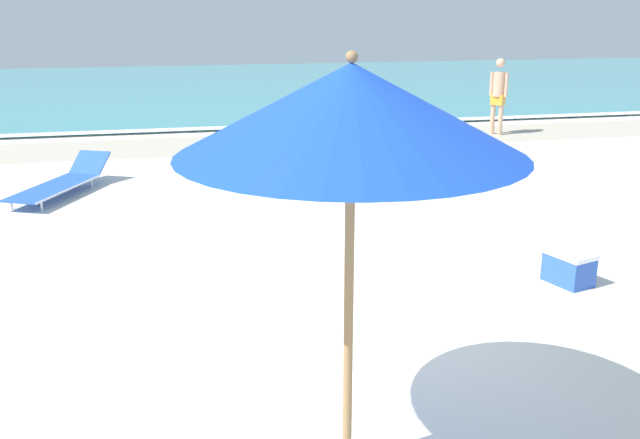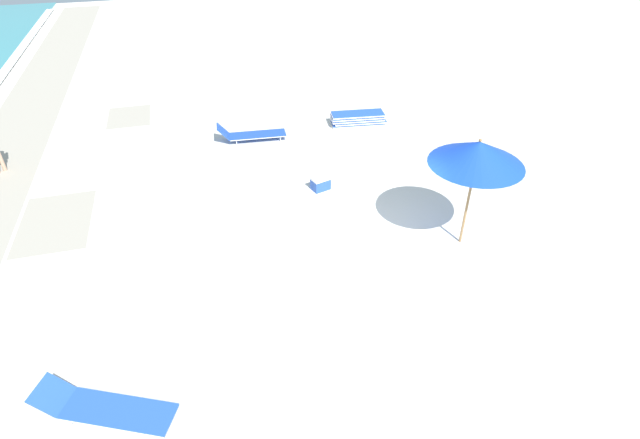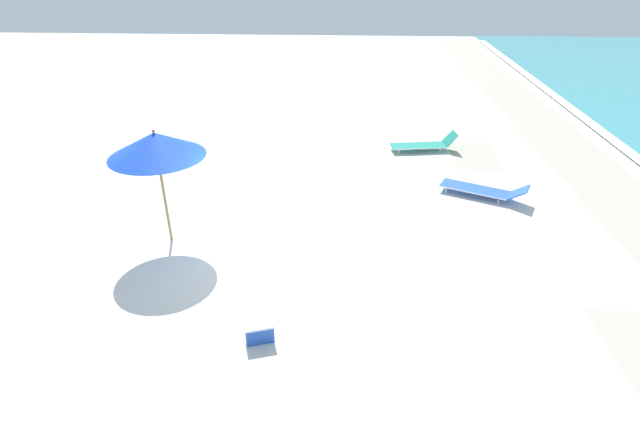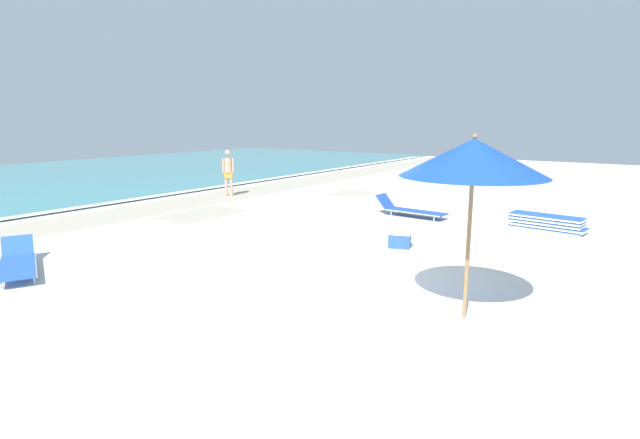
{
  "view_description": "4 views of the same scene",
  "coord_description": "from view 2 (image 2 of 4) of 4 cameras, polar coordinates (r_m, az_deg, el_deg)",
  "views": [
    {
      "loc": [
        -1.81,
        -6.21,
        2.96
      ],
      "look_at": [
        -0.21,
        0.9,
        0.75
      ],
      "focal_mm": 40.0,
      "sensor_mm": 36.0,
      "label": 1
    },
    {
      "loc": [
        -9.02,
        3.51,
        7.32
      ],
      "look_at": [
        -0.46,
        1.16,
        1.09
      ],
      "focal_mm": 28.0,
      "sensor_mm": 36.0,
      "label": 2
    },
    {
      "loc": [
        9.08,
        1.75,
        6.15
      ],
      "look_at": [
        -0.07,
        1.28,
        1.02
      ],
      "focal_mm": 28.0,
      "sensor_mm": 36.0,
      "label": 3
    },
    {
      "loc": [
        -7.75,
        -4.46,
        2.91
      ],
      "look_at": [
        -0.48,
        0.54,
        1.12
      ],
      "focal_mm": 28.0,
      "sensor_mm": 36.0,
      "label": 4
    }
  ],
  "objects": [
    {
      "name": "beach_umbrella",
      "position": [
        11.24,
        17.57,
        7.21
      ],
      "size": [
        2.07,
        2.07,
        2.71
      ],
      "color": "#9E7547",
      "rests_on": "ground_plane"
    },
    {
      "name": "ground_plane",
      "position": [
        12.18,
        4.65,
        -2.47
      ],
      "size": [
        60.0,
        60.0,
        0.16
      ],
      "color": "silver"
    },
    {
      "name": "cooler_box",
      "position": [
        13.88,
        0.05,
        4.17
      ],
      "size": [
        0.48,
        0.58,
        0.37
      ],
      "rotation": [
        0.0,
        0.0,
        1.87
      ],
      "color": "blue",
      "rests_on": "ground_plane"
    },
    {
      "name": "lounger_stack",
      "position": [
        17.81,
        4.35,
        11.44
      ],
      "size": [
        0.84,
        1.99,
        0.41
      ],
      "rotation": [
        0.0,
        0.0,
        -0.12
      ],
      "color": "blue",
      "rests_on": "ground_plane"
    },
    {
      "name": "sun_lounger_under_umbrella",
      "position": [
        9.28,
        -23.38,
        -19.17
      ],
      "size": [
        1.53,
        2.32,
        0.5
      ],
      "rotation": [
        0.0,
        0.0,
        -0.44
      ],
      "color": "blue",
      "rests_on": "ground_plane"
    },
    {
      "name": "sun_lounger_near_water_left",
      "position": [
        16.75,
        -7.91,
        9.64
      ],
      "size": [
        0.78,
        2.25,
        0.6
      ],
      "rotation": [
        0.0,
        0.0,
        -0.08
      ],
      "color": "blue",
      "rests_on": "ground_plane"
    }
  ]
}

